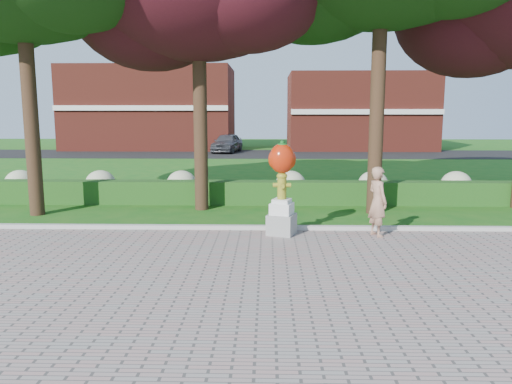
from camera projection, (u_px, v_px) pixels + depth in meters
ground at (260, 265)px, 10.42m from camera, size 100.00×100.00×0.00m
walkway at (255, 356)px, 6.46m from camera, size 40.00×14.00×0.04m
curb at (262, 228)px, 13.37m from camera, size 40.00×0.18×0.15m
lawn_hedge at (263, 193)px, 17.26m from camera, size 24.00×0.70×0.80m
hydrangea_row at (279, 184)px, 18.21m from camera, size 20.10×1.10×0.99m
street at (266, 154)px, 38.06m from camera, size 50.00×8.00×0.02m
building_left at (152, 108)px, 43.66m from camera, size 14.00×8.00×7.00m
building_right at (358, 112)px, 43.29m from camera, size 12.00×8.00×6.40m
hydrant_sculpture at (282, 185)px, 12.66m from camera, size 0.82×0.82×2.40m
woman at (378, 202)px, 12.55m from camera, size 0.63×0.76×1.77m
parked_car at (227, 143)px, 39.48m from camera, size 2.55×4.67×1.51m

